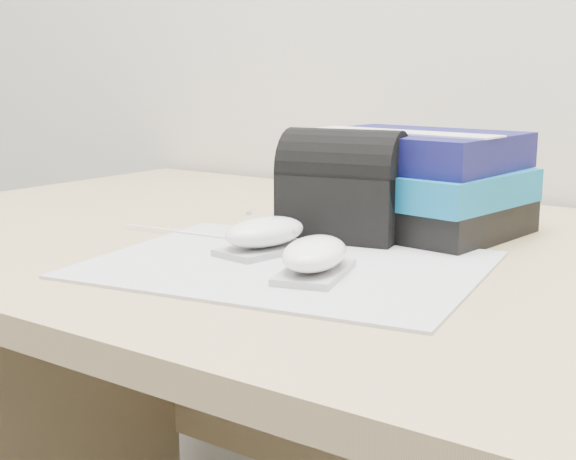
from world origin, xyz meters
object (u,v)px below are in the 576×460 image
Objects in this scene: mouse_rear at (265,235)px; desk at (459,438)px; mouse_front at (315,257)px; book_stack at (412,182)px; pouch at (344,186)px.

desk is at bearing 45.04° from mouse_rear.
book_stack is at bearing 97.33° from mouse_front.
mouse_front reaches higher than desk.
book_stack is 1.78× the size of pouch.
book_stack is at bearing 68.29° from pouch.
pouch reaches higher than mouse_rear.
mouse_front is 0.42× the size of book_stack.
mouse_rear is at bearing -134.96° from desk.
mouse_front is at bearing -82.67° from book_stack.
pouch is (-0.07, 0.17, 0.04)m from mouse_front.
mouse_rear is 0.73× the size of pouch.
mouse_front is at bearing -27.95° from mouse_rear.
book_stack reaches higher than desk.
mouse_rear is 0.13m from pouch.
pouch is at bearing 113.15° from mouse_front.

